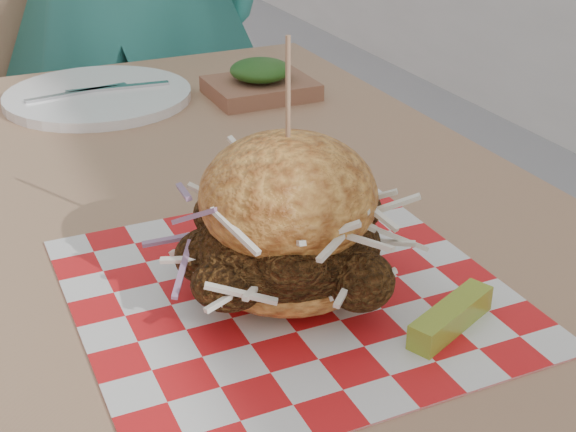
% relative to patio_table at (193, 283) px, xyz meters
% --- Properties ---
extents(patio_table, '(0.80, 1.20, 0.75)m').
position_rel_patio_table_xyz_m(patio_table, '(0.00, 0.00, 0.00)').
color(patio_table, '#A77F5D').
rests_on(patio_table, ground).
extents(patio_chair, '(0.44, 0.45, 0.95)m').
position_rel_patio_table_xyz_m(patio_chair, '(0.00, 1.01, -0.12)').
color(patio_chair, '#A77F5D').
rests_on(patio_chair, ground).
extents(paper_liner, '(0.36, 0.36, 0.00)m').
position_rel_patio_table_xyz_m(paper_liner, '(0.03, -0.17, 0.08)').
color(paper_liner, red).
rests_on(paper_liner, patio_table).
extents(sandwich, '(0.20, 0.20, 0.23)m').
position_rel_patio_table_xyz_m(sandwich, '(0.03, -0.17, 0.14)').
color(sandwich, gold).
rests_on(sandwich, paper_liner).
extents(pickle_spear, '(0.10, 0.06, 0.02)m').
position_rel_patio_table_xyz_m(pickle_spear, '(0.13, -0.28, 0.09)').
color(pickle_spear, '#A1AB31').
rests_on(pickle_spear, paper_liner).
extents(place_setting, '(0.27, 0.27, 0.02)m').
position_rel_patio_table_xyz_m(place_setting, '(0.00, 0.42, 0.09)').
color(place_setting, white).
rests_on(place_setting, patio_table).
extents(kraft_tray, '(0.15, 0.12, 0.06)m').
position_rel_patio_table_xyz_m(kraft_tray, '(0.22, 0.34, 0.10)').
color(kraft_tray, brown).
rests_on(kraft_tray, patio_table).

